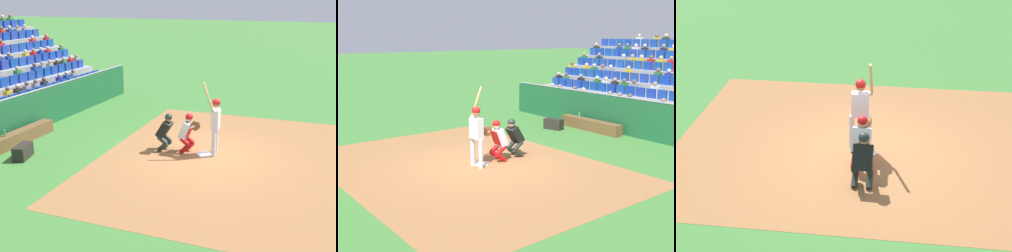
{
  "view_description": "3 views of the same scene",
  "coord_description": "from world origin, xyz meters",
  "views": [
    {
      "loc": [
        11.33,
        3.54,
        4.67
      ],
      "look_at": [
        0.48,
        -1.03,
        0.96
      ],
      "focal_mm": 43.33,
      "sensor_mm": 36.0,
      "label": 1
    },
    {
      "loc": [
        -10.56,
        6.69,
        3.8
      ],
      "look_at": [
        -0.1,
        -0.83,
        1.08
      ],
      "focal_mm": 46.55,
      "sensor_mm": 36.0,
      "label": 2
    },
    {
      "loc": [
        1.04,
        -9.49,
        6.02
      ],
      "look_at": [
        -0.45,
        -0.49,
        0.97
      ],
      "focal_mm": 49.86,
      "sensor_mm": 36.0,
      "label": 3
    }
  ],
  "objects": [
    {
      "name": "ground_plane",
      "position": [
        0.0,
        0.0,
        0.0
      ],
      "size": [
        160.0,
        160.0,
        0.0
      ],
      "primitive_type": "plane",
      "color": "#3E7933"
    },
    {
      "name": "home_plate_marker",
      "position": [
        0.0,
        0.0,
        0.02
      ],
      "size": [
        0.62,
        0.62,
        0.02
      ],
      "primitive_type": "cube",
      "rotation": [
        0.0,
        0.0,
        0.79
      ],
      "color": "white",
      "rests_on": "infield_dirt_patch"
    },
    {
      "name": "home_plate_umpire",
      "position": [
        0.09,
        -1.28,
        0.68
      ],
      "size": [
        0.46,
        0.51,
        1.25
      ],
      "color": "#242C27",
      "rests_on": "ground_plane"
    },
    {
      "name": "infield_dirt_patch",
      "position": [
        0.0,
        0.5,
        0.0
      ],
      "size": [
        9.81,
        7.35,
        0.01
      ],
      "primitive_type": "cube",
      "rotation": [
        0.0,
        0.0,
        0.04
      ],
      "color": "#9A673C",
      "rests_on": "ground_plane"
    },
    {
      "name": "dugout_wall",
      "position": [
        0.0,
        -6.61,
        0.71
      ],
      "size": [
        13.27,
        0.24,
        1.47
      ],
      "color": "#1C5B33",
      "rests_on": "ground_plane"
    },
    {
      "name": "dugout_bench",
      "position": [
        1.36,
        -6.06,
        0.22
      ],
      "size": [
        2.93,
        0.4,
        0.44
      ],
      "primitive_type": "cube",
      "color": "brown",
      "rests_on": "ground_plane"
    },
    {
      "name": "catcher_crouching",
      "position": [
        -0.02,
        -0.57,
        0.72
      ],
      "size": [
        0.47,
        0.71,
        1.3
      ],
      "color": "red",
      "rests_on": "ground_plane"
    },
    {
      "name": "water_bottle_on_bench",
      "position": [
        2.01,
        -6.08,
        0.55
      ],
      "size": [
        0.07,
        0.07,
        0.23
      ],
      "primitive_type": "cylinder",
      "color": "green",
      "rests_on": "dugout_bench"
    },
    {
      "name": "equipment_duffel_bag",
      "position": [
        2.41,
        -5.03,
        0.21
      ],
      "size": [
        0.83,
        0.57,
        0.42
      ],
      "primitive_type": "cube",
      "rotation": [
        0.0,
        0.0,
        0.3
      ],
      "color": "#28241F",
      "rests_on": "ground_plane"
    },
    {
      "name": "batter_at_plate",
      "position": [
        -0.17,
        0.27,
        1.12
      ],
      "size": [
        0.57,
        0.5,
        2.32
      ],
      "color": "silver",
      "rests_on": "ground_plane"
    }
  ]
}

